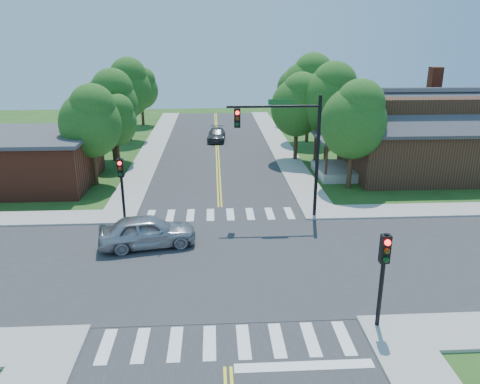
{
  "coord_description": "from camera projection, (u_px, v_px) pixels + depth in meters",
  "views": [
    {
      "loc": [
        -0.33,
        -20.15,
        10.31
      ],
      "look_at": [
        1.06,
        3.99,
        2.2
      ],
      "focal_mm": 35.0,
      "sensor_mm": 36.0,
      "label": 1
    }
  ],
  "objects": [
    {
      "name": "car_silver",
      "position": [
        148.0,
        232.0,
        23.76
      ],
      "size": [
        3.69,
        5.56,
        1.66
      ],
      "primitive_type": "imported",
      "rotation": [
        0.0,
        0.0,
        1.75
      ],
      "color": "#A6A8AD",
      "rests_on": "ground"
    },
    {
      "name": "tree_house",
      "position": [
        298.0,
        103.0,
        38.99
      ],
      "size": [
        4.43,
        4.21,
        7.53
      ],
      "color": "#382314",
      "rests_on": "ground"
    },
    {
      "name": "tree_e_c",
      "position": [
        310.0,
        84.0,
        45.83
      ],
      "size": [
        5.19,
        4.93,
        8.82
      ],
      "color": "#382314",
      "rests_on": "ground"
    },
    {
      "name": "signal_pole_se",
      "position": [
        384.0,
        264.0,
        16.5
      ],
      "size": [
        0.34,
        0.42,
        3.8
      ],
      "color": "black",
      "rests_on": "ground"
    },
    {
      "name": "crosswalk_south",
      "position": [
        227.0,
        342.0,
        16.49
      ],
      "size": [
        8.85,
        2.0,
        0.01
      ],
      "color": "white",
      "rests_on": "ground"
    },
    {
      "name": "tree_w_a",
      "position": [
        91.0,
        120.0,
        32.45
      ],
      "size": [
        4.27,
        4.06,
        7.26
      ],
      "color": "#382314",
      "rests_on": "ground"
    },
    {
      "name": "house_ne",
      "position": [
        416.0,
        132.0,
        35.61
      ],
      "size": [
        13.05,
        8.8,
        7.11
      ],
      "color": "black",
      "rests_on": "ground"
    },
    {
      "name": "ground",
      "position": [
        223.0,
        262.0,
        22.37
      ],
      "size": [
        100.0,
        100.0,
        0.0
      ],
      "primitive_type": "plane",
      "color": "#204816",
      "rests_on": "ground"
    },
    {
      "name": "tree_w_b",
      "position": [
        111.0,
        101.0,
        38.86
      ],
      "size": [
        4.61,
        4.38,
        7.84
      ],
      "color": "#382314",
      "rests_on": "ground"
    },
    {
      "name": "tree_bldg",
      "position": [
        116.0,
        119.0,
        37.77
      ],
      "size": [
        3.5,
        3.33,
        5.95
      ],
      "color": "#382314",
      "rests_on": "ground"
    },
    {
      "name": "crosswalk_north",
      "position": [
        220.0,
        214.0,
        28.22
      ],
      "size": [
        8.85,
        2.0,
        0.01
      ],
      "color": "white",
      "rests_on": "ground"
    },
    {
      "name": "signal_pole_nw",
      "position": [
        121.0,
        178.0,
        26.49
      ],
      "size": [
        0.34,
        0.42,
        3.8
      ],
      "color": "black",
      "rests_on": "ground"
    },
    {
      "name": "sidewalk_ne",
      "position": [
        412.0,
        167.0,
        38.18
      ],
      "size": [
        40.0,
        40.0,
        0.14
      ],
      "color": "#9E9B93",
      "rests_on": "ground"
    },
    {
      "name": "centerline",
      "position": [
        223.0,
        261.0,
        22.35
      ],
      "size": [
        0.3,
        90.0,
        0.01
      ],
      "color": "yellow",
      "rests_on": "ground"
    },
    {
      "name": "car_dgrey",
      "position": [
        216.0,
        135.0,
        47.86
      ],
      "size": [
        2.24,
        4.48,
        1.24
      ],
      "primitive_type": "imported",
      "rotation": [
        0.0,
        0.0,
        -0.06
      ],
      "color": "#333638",
      "rests_on": "ground"
    },
    {
      "name": "tree_e_a",
      "position": [
        355.0,
        118.0,
        31.67
      ],
      "size": [
        4.5,
        4.27,
        7.64
      ],
      "color": "#382314",
      "rests_on": "ground"
    },
    {
      "name": "stop_bar",
      "position": [
        304.0,
        367.0,
        15.31
      ],
      "size": [
        4.6,
        0.45,
        0.09
      ],
      "primitive_type": "cube",
      "color": "white",
      "rests_on": "ground"
    },
    {
      "name": "tree_w_c",
      "position": [
        127.0,
        86.0,
        46.59
      ],
      "size": [
        4.92,
        4.68,
        8.37
      ],
      "color": "#382314",
      "rests_on": "ground"
    },
    {
      "name": "building_nw",
      "position": [
        20.0,
        159.0,
        33.49
      ],
      "size": [
        10.4,
        8.4,
        3.73
      ],
      "color": "maroon",
      "rests_on": "ground"
    },
    {
      "name": "road_ew",
      "position": [
        223.0,
        262.0,
        22.36
      ],
      "size": [
        90.0,
        10.0,
        0.04
      ],
      "primitive_type": "cube",
      "color": "#2D2D30",
      "rests_on": "ground"
    },
    {
      "name": "tree_e_d",
      "position": [
        296.0,
        86.0,
        54.89
      ],
      "size": [
        4.21,
        4.0,
        7.16
      ],
      "color": "#382314",
      "rests_on": "ground"
    },
    {
      "name": "road_ns",
      "position": [
        223.0,
        262.0,
        22.36
      ],
      "size": [
        10.0,
        90.0,
        0.04
      ],
      "primitive_type": "cube",
      "color": "#2D2D30",
      "rests_on": "ground"
    },
    {
      "name": "tree_e_b",
      "position": [
        330.0,
        97.0,
        38.11
      ],
      "size": [
        4.96,
        4.71,
        8.43
      ],
      "color": "#382314",
      "rests_on": "ground"
    },
    {
      "name": "intersection_patch",
      "position": [
        223.0,
        262.0,
        22.37
      ],
      "size": [
        10.2,
        10.2,
        0.06
      ],
      "primitive_type": "cube",
      "color": "#2D2D30",
      "rests_on": "ground"
    },
    {
      "name": "tree_w_d",
      "position": [
        142.0,
        87.0,
        55.19
      ],
      "size": [
        4.02,
        3.82,
        6.83
      ],
      "color": "#382314",
      "rests_on": "ground"
    },
    {
      "name": "signal_mast_ne",
      "position": [
        289.0,
        138.0,
        26.33
      ],
      "size": [
        5.3,
        0.42,
        7.2
      ],
      "color": "black",
      "rests_on": "ground"
    },
    {
      "name": "sidewalk_nw",
      "position": [
        16.0,
        174.0,
        36.46
      ],
      "size": [
        40.0,
        40.0,
        0.14
      ],
      "color": "#9E9B93",
      "rests_on": "ground"
    }
  ]
}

